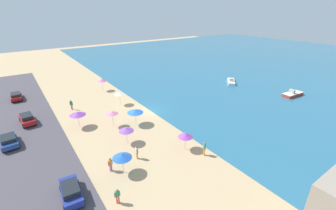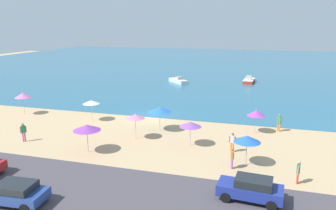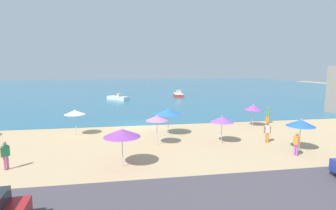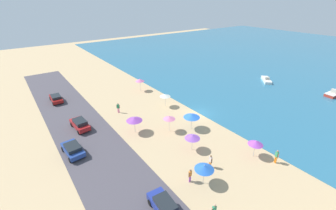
{
  "view_description": "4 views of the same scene",
  "coord_description": "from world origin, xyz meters",
  "px_view_note": "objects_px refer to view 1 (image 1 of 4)",
  "views": [
    {
      "loc": [
        30.66,
        -17.9,
        16.53
      ],
      "look_at": [
        3.33,
        1.33,
        1.99
      ],
      "focal_mm": 24.0,
      "sensor_mm": 36.0,
      "label": 1
    },
    {
      "loc": [
        12.61,
        -35.23,
        10.75
      ],
      "look_at": [
        1.6,
        2.84,
        0.92
      ],
      "focal_mm": 35.0,
      "sensor_mm": 36.0,
      "label": 2
    },
    {
      "loc": [
        -1.18,
        -27.95,
        6.29
      ],
      "look_at": [
        3.87,
        2.16,
        1.88
      ],
      "focal_mm": 28.0,
      "sensor_mm": 36.0,
      "label": 3
    },
    {
      "loc": [
        24.26,
        -24.34,
        18.22
      ],
      "look_at": [
        -2.63,
        -4.74,
        1.96
      ],
      "focal_mm": 24.0,
      "sensor_mm": 36.0,
      "label": 4
    }
  ],
  "objects_px": {
    "beach_umbrella_1": "(135,111)",
    "parked_car_0": "(16,96)",
    "bather_3": "(137,152)",
    "beach_umbrella_5": "(119,93)",
    "beach_umbrella_2": "(77,113)",
    "bather_1": "(204,148)",
    "beach_umbrella_0": "(126,129)",
    "parked_car_3": "(71,191)",
    "beach_umbrella_7": "(112,113)",
    "parked_car_1": "(27,118)",
    "bather_2": "(110,164)",
    "beach_umbrella_4": "(102,80)",
    "bather_4": "(71,104)",
    "skiff_offshore": "(293,94)",
    "parked_car_2": "(9,140)",
    "bather_0": "(117,195)",
    "beach_umbrella_3": "(185,135)",
    "beach_umbrella_6": "(122,156)",
    "skiff_nearshore": "(231,82)"
  },
  "relations": [
    {
      "from": "parked_car_1",
      "to": "beach_umbrella_4",
      "type": "bearing_deg",
      "value": 118.01
    },
    {
      "from": "beach_umbrella_7",
      "to": "bather_3",
      "type": "bearing_deg",
      "value": -5.11
    },
    {
      "from": "beach_umbrella_5",
      "to": "parked_car_2",
      "type": "xyz_separation_m",
      "value": [
        4.33,
        -17.41,
        -1.37
      ]
    },
    {
      "from": "beach_umbrella_4",
      "to": "beach_umbrella_6",
      "type": "xyz_separation_m",
      "value": [
        26.83,
        -7.6,
        -0.23
      ]
    },
    {
      "from": "beach_umbrella_4",
      "to": "beach_umbrella_2",
      "type": "bearing_deg",
      "value": -32.53
    },
    {
      "from": "beach_umbrella_7",
      "to": "parked_car_1",
      "type": "xyz_separation_m",
      "value": [
        -8.39,
        -10.51,
        -1.37
      ]
    },
    {
      "from": "beach_umbrella_4",
      "to": "bather_2",
      "type": "xyz_separation_m",
      "value": [
        25.84,
        -8.62,
        -1.43
      ]
    },
    {
      "from": "beach_umbrella_1",
      "to": "parked_car_2",
      "type": "bearing_deg",
      "value": -104.5
    },
    {
      "from": "bather_1",
      "to": "bather_3",
      "type": "distance_m",
      "value": 8.07
    },
    {
      "from": "bather_2",
      "to": "parked_car_3",
      "type": "height_order",
      "value": "bather_2"
    },
    {
      "from": "beach_umbrella_0",
      "to": "parked_car_2",
      "type": "relative_size",
      "value": 0.56
    },
    {
      "from": "parked_car_1",
      "to": "bather_0",
      "type": "bearing_deg",
      "value": 12.82
    },
    {
      "from": "beach_umbrella_1",
      "to": "parked_car_0",
      "type": "distance_m",
      "value": 26.5
    },
    {
      "from": "bather_2",
      "to": "beach_umbrella_2",
      "type": "bearing_deg",
      "value": -179.79
    },
    {
      "from": "parked_car_2",
      "to": "beach_umbrella_3",
      "type": "bearing_deg",
      "value": 52.98
    },
    {
      "from": "beach_umbrella_0",
      "to": "parked_car_1",
      "type": "bearing_deg",
      "value": -143.42
    },
    {
      "from": "beach_umbrella_4",
      "to": "skiff_offshore",
      "type": "xyz_separation_m",
      "value": [
        25.35,
        30.4,
        -1.95
      ]
    },
    {
      "from": "beach_umbrella_1",
      "to": "bather_0",
      "type": "distance_m",
      "value": 15.3
    },
    {
      "from": "beach_umbrella_0",
      "to": "parked_car_3",
      "type": "relative_size",
      "value": 0.57
    },
    {
      "from": "beach_umbrella_3",
      "to": "beach_umbrella_6",
      "type": "xyz_separation_m",
      "value": [
        -0.46,
        -8.27,
        0.09
      ]
    },
    {
      "from": "parked_car_2",
      "to": "skiff_offshore",
      "type": "bearing_deg",
      "value": 76.21
    },
    {
      "from": "bather_0",
      "to": "parked_car_1",
      "type": "bearing_deg",
      "value": -167.18
    },
    {
      "from": "parked_car_1",
      "to": "parked_car_2",
      "type": "bearing_deg",
      "value": -24.61
    },
    {
      "from": "beach_umbrella_6",
      "to": "bather_4",
      "type": "bearing_deg",
      "value": -178.81
    },
    {
      "from": "beach_umbrella_0",
      "to": "beach_umbrella_2",
      "type": "height_order",
      "value": "beach_umbrella_2"
    },
    {
      "from": "bather_2",
      "to": "parked_car_2",
      "type": "relative_size",
      "value": 0.41
    },
    {
      "from": "bather_3",
      "to": "skiff_offshore",
      "type": "height_order",
      "value": "bather_3"
    },
    {
      "from": "beach_umbrella_1",
      "to": "parked_car_2",
      "type": "height_order",
      "value": "beach_umbrella_1"
    },
    {
      "from": "beach_umbrella_4",
      "to": "bather_4",
      "type": "bearing_deg",
      "value": -51.02
    },
    {
      "from": "beach_umbrella_6",
      "to": "bather_0",
      "type": "xyz_separation_m",
      "value": [
        3.6,
        -2.21,
        -1.21
      ]
    },
    {
      "from": "beach_umbrella_2",
      "to": "bather_1",
      "type": "xyz_separation_m",
      "value": [
        16.02,
        10.39,
        -1.17
      ]
    },
    {
      "from": "beach_umbrella_0",
      "to": "bather_3",
      "type": "distance_m",
      "value": 3.99
    },
    {
      "from": "bather_0",
      "to": "parked_car_0",
      "type": "xyz_separation_m",
      "value": [
        -34.9,
        -5.87,
        -0.15
      ]
    },
    {
      "from": "bather_1",
      "to": "bather_2",
      "type": "height_order",
      "value": "bather_1"
    },
    {
      "from": "beach_umbrella_2",
      "to": "parked_car_3",
      "type": "height_order",
      "value": "beach_umbrella_2"
    },
    {
      "from": "bather_4",
      "to": "beach_umbrella_5",
      "type": "bearing_deg",
      "value": 70.81
    },
    {
      "from": "beach_umbrella_7",
      "to": "beach_umbrella_1",
      "type": "bearing_deg",
      "value": 64.97
    },
    {
      "from": "bather_1",
      "to": "beach_umbrella_3",
      "type": "bearing_deg",
      "value": -155.37
    },
    {
      "from": "skiff_offshore",
      "to": "beach_umbrella_0",
      "type": "bearing_deg",
      "value": -95.89
    },
    {
      "from": "bather_0",
      "to": "skiff_nearshore",
      "type": "xyz_separation_m",
      "value": [
        -17.92,
        36.55,
        -0.53
      ]
    },
    {
      "from": "beach_umbrella_0",
      "to": "parked_car_3",
      "type": "bearing_deg",
      "value": -55.97
    },
    {
      "from": "beach_umbrella_2",
      "to": "beach_umbrella_5",
      "type": "bearing_deg",
      "value": 116.88
    },
    {
      "from": "beach_umbrella_5",
      "to": "parked_car_3",
      "type": "bearing_deg",
      "value": -35.63
    },
    {
      "from": "bather_2",
      "to": "parked_car_1",
      "type": "relative_size",
      "value": 0.39
    },
    {
      "from": "beach_umbrella_1",
      "to": "bather_2",
      "type": "bearing_deg",
      "value": -42.1
    },
    {
      "from": "beach_umbrella_2",
      "to": "bather_3",
      "type": "xyz_separation_m",
      "value": [
        11.95,
        3.43,
        -1.22
      ]
    },
    {
      "from": "bather_3",
      "to": "beach_umbrella_5",
      "type": "bearing_deg",
      "value": 162.5
    },
    {
      "from": "parked_car_3",
      "to": "skiff_nearshore",
      "type": "distance_m",
      "value": 42.55
    },
    {
      "from": "beach_umbrella_0",
      "to": "bather_3",
      "type": "xyz_separation_m",
      "value": [
        3.82,
        -0.54,
        -1.04
      ]
    },
    {
      "from": "beach_umbrella_5",
      "to": "beach_umbrella_7",
      "type": "bearing_deg",
      "value": -31.36
    }
  ]
}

